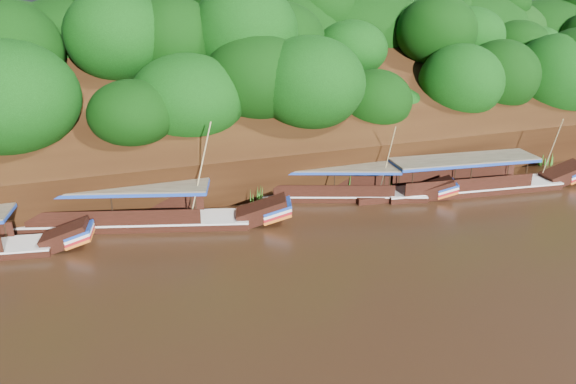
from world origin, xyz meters
name	(u,v)px	position (x,y,z in m)	size (l,w,h in m)	color
ground	(397,250)	(0.00, 0.00, 0.00)	(160.00, 160.00, 0.00)	black
riverbank	(269,128)	(-0.01, 22.73, 1.89)	(120.00, 30.06, 19.40)	black
boat_0	(482,183)	(10.88, 6.39, 0.59)	(16.17, 4.44, 5.94)	black
boat_1	(353,191)	(1.39, 8.35, 0.53)	(13.43, 6.62, 5.90)	black
boat_2	(147,216)	(-12.83, 8.53, 0.61)	(16.97, 7.14, 7.03)	black
reeds	(301,187)	(-2.11, 9.54, 0.87)	(48.67, 2.63, 1.87)	#2E751D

